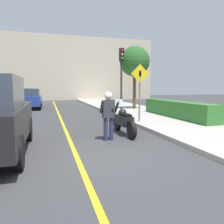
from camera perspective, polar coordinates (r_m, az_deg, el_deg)
The scene contains 12 objects.
ground_plane at distance 5.93m, azimuth -3.34°, elevation -11.12°, with size 80.00×80.00×0.00m, color #38383A.
sidewalk_curb at distance 11.41m, azimuth 15.97°, elevation -2.44°, with size 4.40×44.00×0.14m.
road_center_line at distance 11.67m, azimuth -12.94°, elevation -2.50°, with size 0.12×36.00×0.01m.
building_backdrop at distance 31.64m, azimuth -14.32°, elevation 11.05°, with size 28.00×1.20×8.85m.
motorcycle at distance 8.34m, azimuth 3.06°, elevation -2.40°, with size 0.62×2.27×1.30m.
person_biker at distance 7.29m, azimuth -0.93°, elevation 0.24°, with size 0.59×0.46×1.65m.
crossing_sign at distance 10.52m, azimuth 7.27°, elevation 6.43°, with size 0.91×0.08×2.74m.
traffic_light at distance 13.35m, azimuth 2.50°, elevation 11.17°, with size 0.26×0.30×3.96m.
hedge_row at distance 12.68m, azimuth 16.50°, elevation 0.75°, with size 0.90×5.97×0.88m.
street_tree at distance 17.11m, azimuth 5.96°, elevation 12.91°, with size 2.29×2.29×4.75m.
parked_car_blue at distance 19.53m, azimuth -20.73°, elevation 3.31°, with size 1.88×4.20×1.68m.
parked_car_grey at distance 25.48m, azimuth -22.02°, elevation 3.90°, with size 1.88×4.20×1.68m.
Camera 1 is at (-1.27, -5.51, 1.79)m, focal length 35.00 mm.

